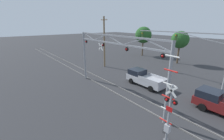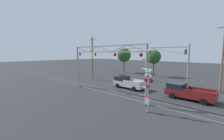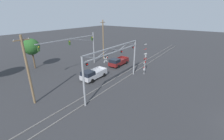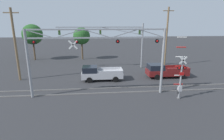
{
  "view_description": "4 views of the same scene",
  "coord_description": "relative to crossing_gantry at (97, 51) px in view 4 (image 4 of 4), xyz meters",
  "views": [
    {
      "loc": [
        12.16,
        6.93,
        7.81
      ],
      "look_at": [
        -0.99,
        17.3,
        2.57
      ],
      "focal_mm": 24.0,
      "sensor_mm": 36.0,
      "label": 1
    },
    {
      "loc": [
        15.01,
        2.73,
        5.69
      ],
      "look_at": [
        2.29,
        15.89,
        3.59
      ],
      "focal_mm": 24.0,
      "sensor_mm": 36.0,
      "label": 2
    },
    {
      "loc": [
        -18.01,
        4.29,
        11.29
      ],
      "look_at": [
        1.77,
        18.52,
        1.98
      ],
      "focal_mm": 24.0,
      "sensor_mm": 36.0,
      "label": 3
    },
    {
      "loc": [
        -0.21,
        -0.1,
        7.12
      ],
      "look_at": [
        1.73,
        20.25,
        1.69
      ],
      "focal_mm": 28.0,
      "sensor_mm": 36.0,
      "label": 4
    }
  ],
  "objects": [
    {
      "name": "rail_track_near",
      "position": [
        0.01,
        0.28,
        -4.55
      ],
      "size": [
        80.0,
        0.08,
        0.1
      ],
      "primitive_type": "cube",
      "color": "gray",
      "rests_on": "ground_plane"
    },
    {
      "name": "background_tree_far_left_verge",
      "position": [
        -12.47,
        19.38,
        0.48
      ],
      "size": [
        3.95,
        3.95,
        7.07
      ],
      "color": "brown",
      "rests_on": "ground_plane"
    },
    {
      "name": "crossing_signal_mast",
      "position": [
        7.81,
        -1.68,
        -2.44
      ],
      "size": [
        1.17,
        0.35,
        6.0
      ],
      "color": "gray",
      "rests_on": "ground_plane"
    },
    {
      "name": "background_tree_beyond_span",
      "position": [
        -2.89,
        19.03,
        0.12
      ],
      "size": [
        3.37,
        3.37,
        6.43
      ],
      "color": "brown",
      "rests_on": "ground_plane"
    },
    {
      "name": "pickup_truck_lead",
      "position": [
        0.28,
        4.93,
        -3.7
      ],
      "size": [
        5.27,
        2.33,
        1.84
      ],
      "color": "#B7B7BC",
      "rests_on": "ground_plane"
    },
    {
      "name": "pickup_truck_following",
      "position": [
        9.16,
        5.35,
        -3.7
      ],
      "size": [
        5.53,
        2.33,
        1.84
      ],
      "color": "maroon",
      "rests_on": "ground_plane"
    },
    {
      "name": "crossing_gantry",
      "position": [
        0.0,
        0.0,
        0.0
      ],
      "size": [
        13.44,
        0.28,
        6.68
      ],
      "color": "gray",
      "rests_on": "ground_plane"
    },
    {
      "name": "utility_pole_right",
      "position": [
        11.63,
        11.57,
        0.42
      ],
      "size": [
        1.8,
        0.28,
        9.74
      ],
      "color": "brown",
      "rests_on": "ground_plane"
    },
    {
      "name": "utility_pole_left",
      "position": [
        -10.1,
        5.94,
        0.04
      ],
      "size": [
        1.8,
        0.28,
        8.99
      ],
      "color": "brown",
      "rests_on": "ground_plane"
    },
    {
      "name": "traffic_signal_span",
      "position": [
        3.78,
        11.04,
        0.5
      ],
      "size": [
        13.66,
        0.39,
        7.21
      ],
      "color": "gray",
      "rests_on": "ground_plane"
    },
    {
      "name": "rail_track_far",
      "position": [
        0.01,
        1.72,
        -4.55
      ],
      "size": [
        80.0,
        0.08,
        0.1
      ],
      "primitive_type": "cube",
      "color": "gray",
      "rests_on": "ground_plane"
    }
  ]
}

